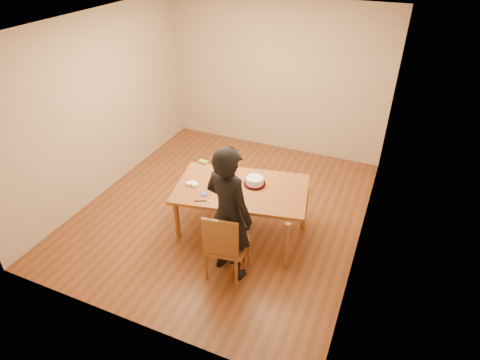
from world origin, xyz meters
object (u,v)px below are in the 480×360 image
at_px(person, 229,214).
at_px(cake_plate, 255,184).
at_px(cake, 255,181).
at_px(dining_table, 241,189).
at_px(dining_chair, 228,245).

bearing_deg(person, cake_plate, -72.49).
bearing_deg(cake, cake_plate, 0.00).
xyz_separation_m(cake, person, (0.02, -0.87, 0.06)).
relative_size(dining_table, dining_chair, 3.72).
relative_size(dining_chair, person, 0.26).
relative_size(cake, person, 0.13).
xyz_separation_m(cake_plate, cake, (0.00, 0.00, 0.05)).
bearing_deg(cake_plate, dining_table, -134.25).
bearing_deg(cake_plate, cake, 0.00).
relative_size(cake_plate, cake, 1.23).
bearing_deg(person, dining_table, -62.06).
bearing_deg(cake_plate, person, -88.82).
bearing_deg(cake, dining_chair, -88.87).
bearing_deg(dining_table, cake_plate, 34.32).
height_order(dining_table, person, person).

